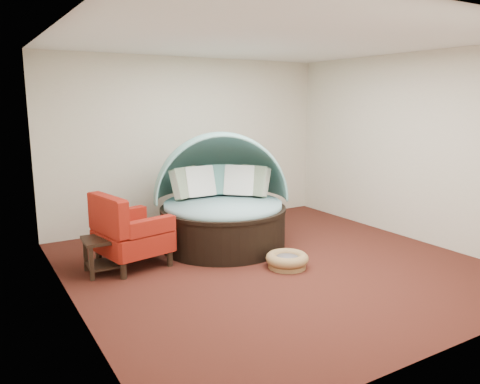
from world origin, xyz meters
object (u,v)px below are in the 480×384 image
side_table (104,250)px  red_armchair (129,233)px  canopy_daybed (222,193)px  pet_basket (287,260)px

side_table → red_armchair: bearing=9.6°
canopy_daybed → side_table: (-1.82, -0.28, -0.48)m
red_armchair → side_table: red_armchair is taller
side_table → pet_basket: bearing=-26.3°
canopy_daybed → pet_basket: size_ratio=3.50×
side_table → canopy_daybed: bearing=8.8°
pet_basket → red_armchair: bearing=147.9°
pet_basket → red_armchair: 2.05m
red_armchair → side_table: bearing=178.4°
pet_basket → canopy_daybed: bearing=100.1°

